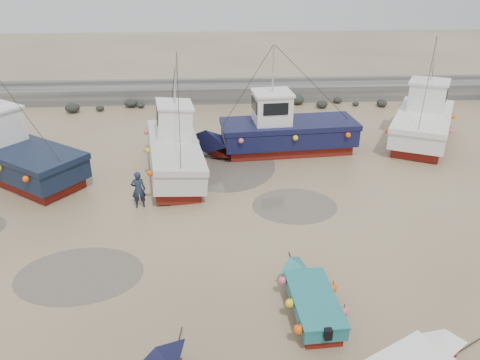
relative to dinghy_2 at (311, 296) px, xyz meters
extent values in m
plane|color=tan|center=(-4.17, 2.87, -0.57)|extent=(120.00, 120.00, 0.00)
cube|color=slate|center=(-4.17, 24.87, 0.03)|extent=(60.00, 2.20, 1.20)
cube|color=slate|center=(-4.17, 26.08, 0.76)|extent=(60.00, 0.60, 0.25)
ellipsoid|color=black|center=(0.93, 21.90, -0.27)|extent=(0.84, 0.86, 0.51)
ellipsoid|color=black|center=(3.63, 23.43, -0.22)|extent=(0.98, 1.07, 0.72)
ellipsoid|color=black|center=(9.99, 22.41, -0.30)|extent=(0.78, 0.90, 0.59)
ellipsoid|color=black|center=(14.75, 22.14, -0.36)|extent=(0.60, 0.70, 0.31)
ellipsoid|color=black|center=(-9.25, 23.34, -0.22)|extent=(0.99, 0.80, 0.58)
ellipsoid|color=black|center=(8.02, 22.64, -0.38)|extent=(0.54, 0.46, 0.30)
ellipsoid|color=black|center=(5.51, 22.85, -0.35)|extent=(0.61, 0.47, 0.46)
ellipsoid|color=black|center=(-8.48, 23.14, -0.35)|extent=(0.61, 0.53, 0.32)
ellipsoid|color=black|center=(6.82, 23.48, -0.33)|extent=(0.67, 0.55, 0.43)
ellipsoid|color=black|center=(-13.34, 22.22, -0.19)|extent=(1.09, 0.88, 0.72)
ellipsoid|color=black|center=(-11.42, 22.53, -0.34)|extent=(0.65, 0.60, 0.37)
ellipsoid|color=black|center=(5.29, 22.27, -0.26)|extent=(0.88, 0.64, 0.62)
ellipsoid|color=black|center=(-5.09, 22.47, -0.34)|extent=(0.64, 0.62, 0.48)
ellipsoid|color=black|center=(3.67, 23.30, -0.37)|extent=(0.55, 0.45, 0.29)
cylinder|color=#5C5348|center=(-8.01, 2.35, -0.56)|extent=(4.63, 4.63, 0.01)
cylinder|color=#5C5348|center=(0.68, 7.06, -0.56)|extent=(3.95, 3.95, 0.01)
cylinder|color=#5C5348|center=(-2.42, 12.01, -0.56)|extent=(5.59, 5.59, 0.01)
pyramid|color=black|center=(-4.38, -2.57, 0.41)|extent=(1.95, 0.94, 0.90)
cylinder|color=black|center=(-4.26, -1.59, -0.54)|extent=(0.29, 1.99, 0.04)
cube|color=maroon|center=(0.03, -0.36, -0.42)|extent=(1.28, 2.74, 0.30)
cube|color=#1F6F73|center=(0.03, -0.36, -0.04)|extent=(1.49, 2.95, 0.45)
pyramid|color=#1F6F73|center=(-0.08, 1.42, 0.41)|extent=(1.35, 0.79, 0.90)
cube|color=brown|center=(0.03, -0.36, 0.12)|extent=(1.20, 2.47, 0.10)
cube|color=#1F6F73|center=(0.03, -0.36, 0.21)|extent=(1.54, 3.01, 0.07)
cube|color=black|center=(0.12, -1.86, 0.13)|extent=(0.23, 0.19, 0.35)
cylinder|color=black|center=(-0.13, 2.23, -0.54)|extent=(0.16, 2.00, 0.04)
sphere|color=#F7560F|center=(-0.68, -1.55, 0.06)|extent=(0.30, 0.30, 0.30)
sphere|color=#F7560F|center=(0.84, -0.88, 0.06)|extent=(0.30, 0.30, 0.30)
sphere|color=#F7560F|center=(-0.75, -0.41, 0.06)|extent=(0.30, 0.30, 0.30)
sphere|color=#F7560F|center=(0.77, 0.26, 0.06)|extent=(0.30, 0.30, 0.30)
sphere|color=#F7560F|center=(-0.82, 0.73, 0.06)|extent=(0.30, 0.30, 0.30)
pyramid|color=white|center=(3.28, -2.47, 0.41)|extent=(1.28, 1.56, 0.90)
cylinder|color=black|center=(4.07, -2.06, -0.54)|extent=(1.79, 0.97, 0.04)
cube|color=maroon|center=(-13.12, 10.86, -0.29)|extent=(7.42, 6.40, 0.55)
cube|color=black|center=(-13.12, 10.86, 0.46)|extent=(8.11, 7.07, 0.95)
cube|color=brown|center=(-13.12, 10.86, 0.97)|extent=(7.90, 6.87, 0.08)
cube|color=black|center=(-13.12, 10.86, 1.11)|extent=(8.29, 7.23, 0.30)
sphere|color=#DF5866|center=(-11.49, 7.72, 0.81)|extent=(0.30, 0.30, 0.30)
sphere|color=#DF5866|center=(-10.50, 10.82, 0.81)|extent=(0.30, 0.30, 0.30)
sphere|color=#DF5866|center=(-12.20, 12.09, 0.81)|extent=(0.30, 0.30, 0.30)
sphere|color=#DF5866|center=(-13.90, 13.36, 0.81)|extent=(0.30, 0.30, 0.30)
cube|color=maroon|center=(-5.17, 10.70, -0.29)|extent=(3.05, 6.89, 0.55)
cube|color=beige|center=(-5.17, 10.70, 0.46)|extent=(3.48, 7.43, 0.95)
pyramid|color=beige|center=(-5.79, 14.78, 1.16)|extent=(2.63, 1.77, 1.40)
cube|color=brown|center=(-5.17, 10.70, 0.97)|extent=(3.36, 7.26, 0.08)
cube|color=beige|center=(-5.17, 10.70, 1.11)|extent=(3.56, 7.60, 0.30)
cube|color=white|center=(-5.32, 11.67, 2.08)|extent=(1.99, 2.23, 1.70)
cube|color=white|center=(-5.32, 11.67, 2.99)|extent=(2.15, 2.41, 0.12)
cube|color=black|center=(-5.47, 12.68, 2.34)|extent=(1.45, 0.27, 0.68)
cylinder|color=#B7B7B2|center=(-5.32, 11.67, 4.35)|extent=(0.10, 0.10, 2.60)
cylinder|color=black|center=(-5.95, 15.91, -0.54)|extent=(0.50, 2.97, 0.05)
sphere|color=#DF5866|center=(-6.08, 7.69, 0.81)|extent=(0.30, 0.30, 0.30)
sphere|color=#DF5866|center=(-3.63, 9.50, 0.81)|extent=(0.30, 0.30, 0.30)
sphere|color=#DF5866|center=(-6.50, 10.50, 0.81)|extent=(0.30, 0.30, 0.30)
sphere|color=#DF5866|center=(-4.05, 12.31, 0.81)|extent=(0.30, 0.30, 0.30)
sphere|color=#DF5866|center=(-6.92, 13.31, 0.81)|extent=(0.30, 0.30, 0.30)
cube|color=maroon|center=(1.38, 13.75, -0.29)|extent=(7.31, 2.98, 0.55)
cube|color=#101336|center=(1.38, 13.75, 0.46)|extent=(7.86, 3.44, 0.95)
pyramid|color=#101336|center=(-2.98, 13.36, 1.16)|extent=(1.67, 2.89, 1.40)
cube|color=brown|center=(1.38, 13.75, 0.97)|extent=(7.68, 3.31, 0.08)
cube|color=#101336|center=(1.38, 13.75, 1.11)|extent=(8.04, 3.51, 0.30)
cube|color=white|center=(0.34, 13.66, 2.08)|extent=(2.16, 2.11, 1.70)
cube|color=white|center=(0.34, 13.66, 2.99)|extent=(2.34, 2.28, 0.12)
cube|color=black|center=(-0.67, 13.57, 2.34)|extent=(0.20, 1.65, 0.68)
cylinder|color=#B7B7B2|center=(0.34, 13.66, 4.35)|extent=(0.10, 0.10, 2.60)
cylinder|color=black|center=(-4.14, 13.26, -0.54)|extent=(2.99, 0.32, 0.05)
sphere|color=#DF5866|center=(4.54, 12.52, 0.81)|extent=(0.30, 0.30, 0.30)
sphere|color=#DF5866|center=(2.76, 15.38, 0.81)|extent=(0.30, 0.30, 0.30)
sphere|color=#DF5866|center=(1.51, 12.25, 0.81)|extent=(0.30, 0.30, 0.30)
sphere|color=#DF5866|center=(-0.27, 15.11, 0.81)|extent=(0.30, 0.30, 0.30)
sphere|color=#DF5866|center=(-1.52, 11.98, 0.81)|extent=(0.30, 0.30, 0.30)
cube|color=maroon|center=(9.83, 14.76, -0.29)|extent=(5.43, 7.10, 0.55)
cube|color=white|center=(9.83, 14.76, 0.46)|extent=(6.06, 7.74, 0.95)
pyramid|color=white|center=(11.80, 18.40, 1.16)|extent=(3.33, 2.69, 1.40)
cube|color=brown|center=(9.83, 14.76, 0.97)|extent=(5.88, 7.54, 0.08)
cube|color=white|center=(9.83, 14.76, 1.11)|extent=(6.19, 7.92, 0.30)
cube|color=white|center=(10.29, 15.62, 2.08)|extent=(2.81, 2.76, 1.70)
cube|color=white|center=(10.29, 15.62, 2.99)|extent=(3.03, 2.98, 0.12)
cube|color=black|center=(10.78, 16.52, 2.34)|extent=(1.60, 0.90, 0.68)
cylinder|color=#B7B7B2|center=(10.29, 15.62, 4.35)|extent=(0.10, 0.10, 2.60)
cylinder|color=black|center=(12.34, 19.40, -0.54)|extent=(1.47, 2.66, 0.05)
sphere|color=#DF5866|center=(7.04, 13.03, 0.81)|extent=(0.30, 0.30, 0.30)
sphere|color=#DF5866|center=(10.58, 12.73, 0.81)|extent=(0.30, 0.30, 0.30)
sphere|color=#DF5866|center=(8.40, 15.54, 0.81)|extent=(0.30, 0.30, 0.30)
sphere|color=#DF5866|center=(11.94, 15.24, 0.81)|extent=(0.30, 0.30, 0.30)
sphere|color=#DF5866|center=(9.76, 18.05, 0.81)|extent=(0.30, 0.30, 0.30)
imported|color=#1B253A|center=(-6.48, 7.37, -0.57)|extent=(0.71, 0.52, 1.78)
camera|label=1|loc=(-3.01, -11.82, 9.89)|focal=35.00mm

